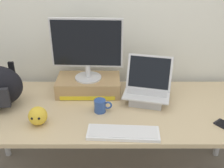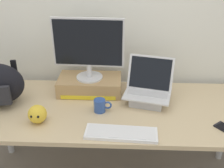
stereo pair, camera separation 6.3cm
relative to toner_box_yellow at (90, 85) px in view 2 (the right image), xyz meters
The scene contains 8 objects.
back_wall 0.62m from the toner_box_yellow, 56.81° to the left, with size 7.00×0.10×2.60m, color silver.
desk 0.30m from the toner_box_yellow, 50.99° to the right, with size 1.99×0.76×0.71m.
toner_box_yellow is the anchor object (origin of this frame).
desktop_monitor 0.29m from the toner_box_yellow, 93.57° to the right, with size 0.50×0.19×0.44m.
open_laptop 0.44m from the toner_box_yellow, 16.44° to the right, with size 0.36×0.31×0.30m.
external_keyboard 0.56m from the toner_box_yellow, 64.73° to the right, with size 0.43×0.16×0.02m.
coffee_mug 0.28m from the toner_box_yellow, 69.66° to the right, with size 0.12×0.08×0.09m.
plush_toy 0.49m from the toner_box_yellow, 125.02° to the right, with size 0.12×0.12×0.12m.
Camera 2 is at (0.07, -1.56, 1.72)m, focal length 43.84 mm.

